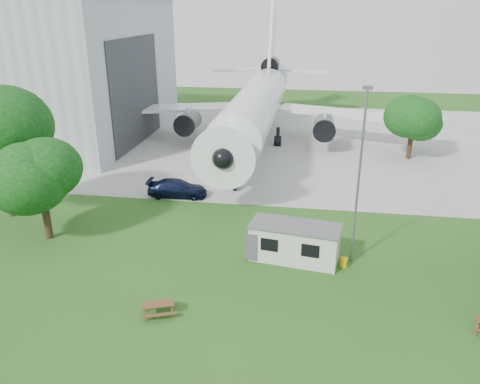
# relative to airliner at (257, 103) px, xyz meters

# --- Properties ---
(ground) EXTENTS (160.00, 160.00, 0.00)m
(ground) POSITION_rel_airliner_xyz_m (2.00, -35.86, -5.27)
(ground) COLOR #376B25
(concrete_apron) EXTENTS (120.00, 46.00, 0.03)m
(concrete_apron) POSITION_rel_airliner_xyz_m (2.00, 2.14, -5.25)
(concrete_apron) COLOR #B7B7B2
(concrete_apron) RESTS_ON ground
(airliner) EXTENTS (46.36, 47.73, 17.69)m
(airliner) POSITION_rel_airliner_xyz_m (0.00, 0.00, 0.00)
(airliner) COLOR white
(airliner) RESTS_ON ground
(site_cabin) EXTENTS (6.92, 3.63, 2.62)m
(site_cabin) POSITION_rel_airliner_xyz_m (6.27, -29.95, -3.96)
(site_cabin) COLOR beige
(site_cabin) RESTS_ON ground
(picnic_west) EXTENTS (2.21, 2.03, 0.76)m
(picnic_west) POSITION_rel_airliner_xyz_m (-1.16, -37.66, -5.27)
(picnic_west) COLOR brown
(picnic_west) RESTS_ON ground
(lamp_mast) EXTENTS (0.16, 0.16, 12.00)m
(lamp_mast) POSITION_rel_airliner_xyz_m (10.20, -29.66, 0.73)
(lamp_mast) COLOR slate
(lamp_mast) RESTS_ON ground
(tree_west_small) EXTENTS (6.55, 6.55, 8.35)m
(tree_west_small) POSITION_rel_airliner_xyz_m (-12.51, -29.56, -0.20)
(tree_west_small) COLOR #382619
(tree_west_small) RESTS_ON ground
(tree_far_apron) EXTENTS (6.25, 6.25, 7.64)m
(tree_far_apron) POSITION_rel_airliner_xyz_m (18.41, -4.21, -0.76)
(tree_far_apron) COLOR #382619
(tree_far_apron) RESTS_ON ground
(car_apron_van) EXTENTS (5.63, 2.53, 1.60)m
(car_apron_van) POSITION_rel_airliner_xyz_m (-5.10, -19.83, -4.47)
(car_apron_van) COLOR black
(car_apron_van) RESTS_ON ground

